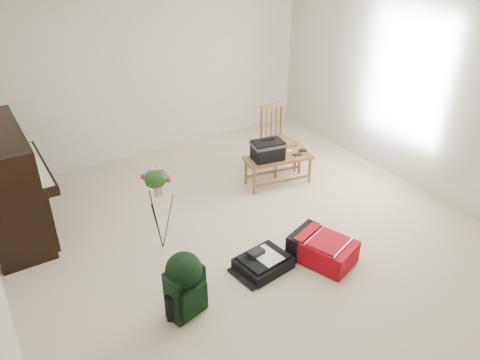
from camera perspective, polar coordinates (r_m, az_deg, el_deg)
floor at (r=5.28m, az=1.77°, el=-7.45°), size 5.00×5.50×0.01m
ceiling at (r=4.27m, az=2.32°, el=20.43°), size 5.00×5.50×0.01m
wall_back at (r=6.94m, az=-11.03°, el=12.95°), size 5.00×0.04×2.50m
wall_right at (r=6.29m, az=21.61°, el=9.67°), size 0.04×5.50×2.50m
piano at (r=5.71m, az=-26.44°, el=-0.65°), size 0.71×1.50×1.25m
bench at (r=6.09m, az=3.93°, el=3.31°), size 0.95×0.51×0.69m
dining_chair at (r=6.55m, az=4.55°, el=4.94°), size 0.42×0.42×0.94m
red_suitcase at (r=5.03m, az=9.69°, el=-8.02°), size 0.62×0.76×0.27m
black_duffel at (r=4.87m, az=2.85°, el=-9.96°), size 0.57×0.48×0.22m
green_backpack at (r=4.24m, az=-6.74°, el=-12.28°), size 0.37×0.34×0.66m
flower_stand at (r=4.97m, az=-9.82°, el=-3.57°), size 0.40×0.40×1.01m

